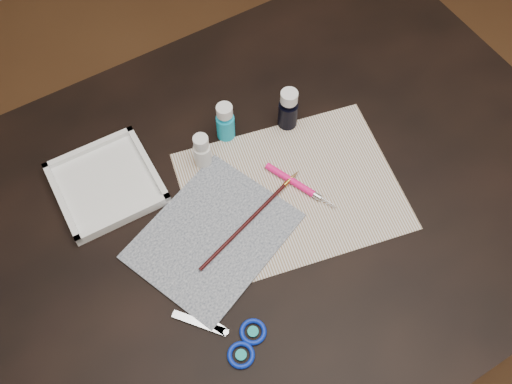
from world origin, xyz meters
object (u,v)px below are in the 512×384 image
paper (291,190)px  scissors (216,332)px  paint_bottle_cyan (225,122)px  paint_bottle_navy (288,109)px  canvas (213,236)px  paint_bottle_white (202,151)px  palette_tray (106,183)px

paper → scissors: size_ratio=2.27×
paint_bottle_cyan → paint_bottle_navy: (0.12, -0.04, 0.00)m
canvas → paint_bottle_white: size_ratio=3.38×
paint_bottle_white → palette_tray: (-0.18, 0.05, -0.03)m
paint_bottle_cyan → palette_tray: (-0.25, 0.01, -0.03)m
paint_bottle_white → paint_bottle_navy: bearing=-1.4°
paper → paint_bottle_cyan: paint_bottle_cyan is taller
canvas → paint_bottle_white: 0.17m
paper → canvas: size_ratio=1.46×
palette_tray → paint_bottle_cyan: bearing=-2.9°
scissors → paint_bottle_navy: bearing=-86.9°
paper → paint_bottle_navy: paint_bottle_navy is taller
scissors → palette_tray: (-0.04, 0.35, 0.01)m
paint_bottle_navy → scissors: paint_bottle_navy is taller
paper → paint_bottle_white: paint_bottle_white is taller
paper → paint_bottle_white: (-0.11, 0.14, 0.04)m
scissors → palette_tray: bearing=-32.6°
paper → palette_tray: (-0.29, 0.19, 0.01)m
paint_bottle_cyan → palette_tray: size_ratio=0.48×
paper → paint_bottle_white: size_ratio=4.94×
paint_bottle_white → palette_tray: 0.19m
canvas → paint_bottle_navy: 0.29m
paper → paint_bottle_navy: bearing=60.3°
canvas → paint_bottle_cyan: bearing=54.5°
canvas → scissors: bearing=-117.4°
paint_bottle_navy → palette_tray: paint_bottle_navy is taller
paint_bottle_cyan → paint_bottle_white: bearing=-153.8°
paint_bottle_navy → paper: bearing=-119.7°
canvas → paint_bottle_white: bearing=67.7°
palette_tray → paint_bottle_navy: bearing=-7.9°
canvas → paint_bottle_cyan: paint_bottle_cyan is taller
canvas → scissors: 0.18m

